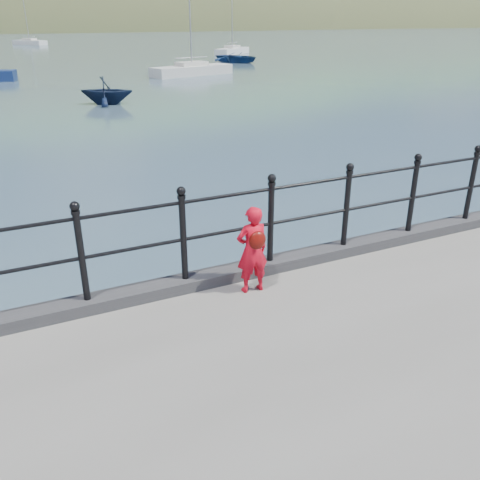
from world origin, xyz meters
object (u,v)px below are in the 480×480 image
launch_navy (106,90)px  sailboat_deep (30,43)px  child (252,249)px  sailboat_far (232,51)px  sailboat_near (192,71)px  railing (229,220)px  launch_blue (237,57)px

launch_navy → sailboat_deep: size_ratio=0.30×
child → sailboat_far: (24.52, 54.18, -1.22)m
launch_navy → sailboat_near: 14.48m
railing → launch_blue: 47.05m
sailboat_deep → sailboat_near: size_ratio=0.97×
sailboat_near → sailboat_deep: bearing=82.4°
sailboat_deep → sailboat_near: (7.30, -54.58, -0.00)m
child → launch_blue: bearing=-112.9°
launch_blue → sailboat_near: sailboat_near is taller
sailboat_far → sailboat_deep: bearing=81.6°
sailboat_deep → sailboat_far: 39.50m
launch_blue → launch_navy: size_ratio=1.75×
railing → child: (0.13, -0.40, -0.26)m
sailboat_near → sailboat_far: sailboat_near is taller
sailboat_far → sailboat_near: bearing=-161.0°
launch_navy → sailboat_far: bearing=-6.5°
child → sailboat_deep: bearing=-90.8°
sailboat_far → launch_navy: bearing=-163.3°
launch_navy → sailboat_near: bearing=-10.2°
sailboat_deep → sailboat_near: 55.07m
launch_navy → sailboat_near: (8.89, 11.43, -0.35)m
railing → sailboat_deep: 87.89m
child → sailboat_far: 59.48m
railing → launch_blue: bearing=64.7°
railing → sailboat_near: (11.81, 33.18, -1.48)m
railing → sailboat_far: (24.65, 53.78, -1.48)m
railing → sailboat_far: 59.17m
launch_navy → sailboat_near: size_ratio=0.29×
launch_blue → sailboat_deep: bearing=84.1°
child → sailboat_deep: (4.38, 88.16, -1.22)m
railing → sailboat_deep: sailboat_deep is taller
child → sailboat_near: 35.57m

